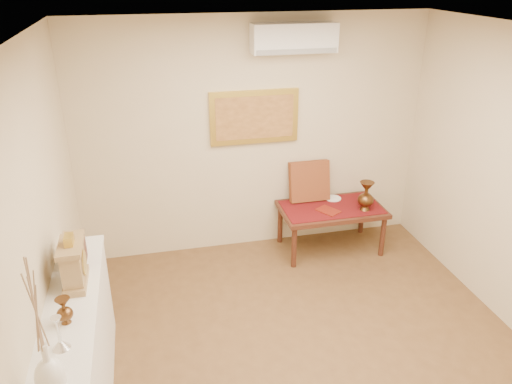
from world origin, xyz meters
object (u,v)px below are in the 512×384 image
object	(u,v)px
mantel_clock	(73,264)
display_ledge	(80,362)
brass_urn_tall	(366,193)
wooden_chest	(75,250)
low_table	(331,212)
white_vase	(40,331)

from	to	relation	value
mantel_clock	display_ledge	bearing A→B (deg)	-94.77
brass_urn_tall	display_ledge	world-z (taller)	display_ledge
mantel_clock	wooden_chest	xyz separation A→B (m)	(-0.02, 0.29, -0.05)
wooden_chest	low_table	xyz separation A→B (m)	(2.68, 1.30, -0.62)
low_table	white_vase	bearing A→B (deg)	-135.21
display_ledge	low_table	world-z (taller)	display_ledge
wooden_chest	brass_urn_tall	bearing A→B (deg)	20.81
wooden_chest	mantel_clock	bearing A→B (deg)	-85.34
mantel_clock	low_table	world-z (taller)	mantel_clock
white_vase	low_table	xyz separation A→B (m)	(2.68, 2.66, -0.93)
white_vase	display_ledge	size ratio (longest dim) A/B	0.43
brass_urn_tall	wooden_chest	xyz separation A→B (m)	(-3.02, -1.15, 0.34)
display_ledge	mantel_clock	xyz separation A→B (m)	(0.02, 0.29, 0.66)
white_vase	mantel_clock	bearing A→B (deg)	88.57
white_vase	wooden_chest	size ratio (longest dim) A/B	3.59
display_ledge	mantel_clock	size ratio (longest dim) A/B	4.93
white_vase	wooden_chest	world-z (taller)	white_vase
white_vase	brass_urn_tall	world-z (taller)	white_vase
display_ledge	wooden_chest	size ratio (longest dim) A/B	8.28
mantel_clock	low_table	size ratio (longest dim) A/B	0.34
low_table	brass_urn_tall	bearing A→B (deg)	-23.09
white_vase	low_table	size ratio (longest dim) A/B	0.73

